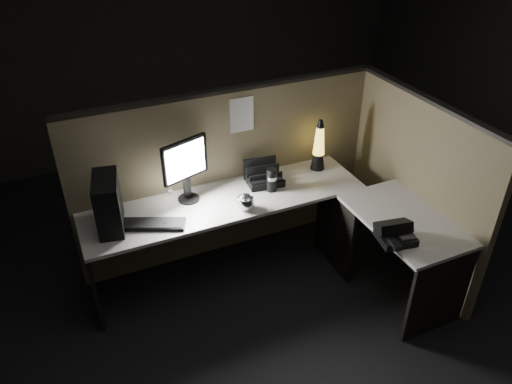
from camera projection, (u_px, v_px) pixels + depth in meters
name	position (u px, v px, depth m)	size (l,w,h in m)	color
floor	(274.00, 309.00, 4.00)	(6.00, 6.00, 0.00)	black
room_shell	(279.00, 124.00, 3.12)	(6.00, 6.00, 6.00)	silver
partition_back	(228.00, 175.00, 4.31)	(2.66, 0.06, 1.50)	brown
partition_right	(414.00, 187.00, 4.13)	(0.06, 1.66, 1.50)	brown
desk	(281.00, 228.00, 3.94)	(2.60, 1.60, 0.73)	beige
pc_tower	(108.00, 203.00, 3.60)	(0.17, 0.39, 0.41)	black
monitor	(185.00, 165.00, 3.85)	(0.39, 0.18, 0.52)	black
keyboard	(154.00, 224.00, 3.71)	(0.46, 0.15, 0.02)	black
mouse	(166.00, 224.00, 3.70)	(0.08, 0.06, 0.03)	black
clip_lamp	(171.00, 184.00, 3.99)	(0.04, 0.16, 0.20)	silver
organizer	(263.00, 177.00, 4.22)	(0.32, 0.29, 0.22)	black
lava_lamp	(319.00, 149.00, 4.34)	(0.13, 0.13, 0.47)	black
travel_mug	(272.00, 180.00, 4.08)	(0.09, 0.09, 0.20)	black
steel_mug	(246.00, 203.00, 3.87)	(0.14, 0.14, 0.11)	silver
figurine	(270.00, 179.00, 4.19)	(0.05, 0.05, 0.05)	yellow
pinned_paper	(242.00, 115.00, 4.02)	(0.21, 0.00, 0.29)	white
desk_phone	(395.00, 233.00, 3.54)	(0.28, 0.29, 0.15)	black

